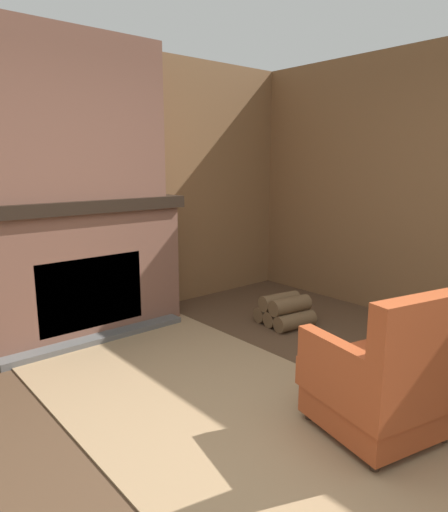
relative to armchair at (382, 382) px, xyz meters
name	(u,v)px	position (x,y,z in m)	size (l,w,h in m)	color
ground_plane	(278,462)	(-0.22, -0.64, -0.34)	(14.00, 14.00, 0.00)	#4C3523
wood_panel_wall_left	(64,188)	(-2.98, -0.64, 1.01)	(0.06, 6.06, 2.70)	brown
fireplace_hearth	(81,269)	(-2.71, -0.64, 0.29)	(0.67, 1.98, 1.26)	brown
chimney_breast	(70,117)	(-2.72, -0.64, 1.63)	(0.40, 1.65, 1.41)	brown
area_rug	(249,425)	(-0.57, -0.52, -0.34)	(4.02, 1.75, 0.01)	#997A56
armchair	(382,382)	(0.00, 0.00, 0.00)	(0.81, 0.80, 0.92)	#A84723
firewood_stack	(285,311)	(-1.64, 0.98, -0.21)	(0.54, 0.49, 0.30)	brown
oil_lamp_vase	(38,190)	(-2.76, -0.95, 1.01)	(0.13, 0.13, 0.25)	#B24C42
storage_case	(112,190)	(-2.76, -0.25, 0.99)	(0.16, 0.21, 0.14)	black
decorative_plate_on_mantel	(65,183)	(-2.78, -0.70, 1.07)	(0.08, 0.30, 0.29)	gold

